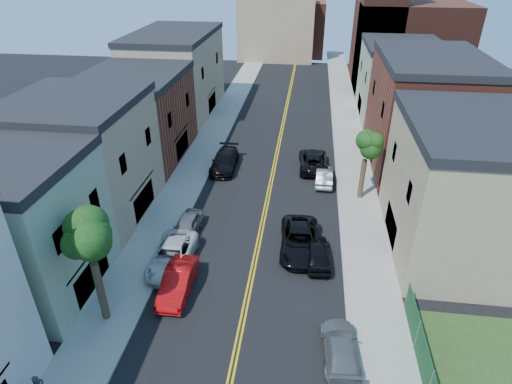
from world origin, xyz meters
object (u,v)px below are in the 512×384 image
(black_car_left, at_px, (225,161))
(grey_car_right, at_px, (340,349))
(grey_car_left, at_px, (187,226))
(silver_car_right, at_px, (324,176))
(red_sedan, at_px, (178,282))
(white_pickup, at_px, (172,256))
(dark_car_right_far, at_px, (313,160))
(black_suv_lane, at_px, (300,240))
(black_car_right, at_px, (318,253))

(black_car_left, relative_size, grey_car_right, 1.22)
(grey_car_left, height_order, silver_car_right, grey_car_left)
(red_sedan, height_order, silver_car_right, red_sedan)
(black_car_left, distance_m, grey_car_right, 23.50)
(white_pickup, distance_m, grey_car_left, 3.60)
(grey_car_left, distance_m, dark_car_right_far, 15.60)
(red_sedan, xyz_separation_m, grey_car_left, (-1.12, 6.07, -0.06))
(black_car_left, distance_m, black_suv_lane, 14.36)
(black_car_right, height_order, black_suv_lane, black_suv_lane)
(grey_car_right, xyz_separation_m, silver_car_right, (-0.67, 19.40, 0.03))
(white_pickup, bearing_deg, grey_car_left, 89.42)
(red_sedan, height_order, grey_car_left, red_sedan)
(black_car_right, bearing_deg, grey_car_right, 94.34)
(red_sedan, relative_size, black_car_right, 1.11)
(grey_car_right, distance_m, black_suv_lane, 9.40)
(grey_car_left, bearing_deg, white_pickup, -87.11)
(grey_car_left, relative_size, dark_car_right_far, 0.73)
(grey_car_left, xyz_separation_m, black_car_right, (9.78, -1.94, 0.00))
(red_sedan, distance_m, dark_car_right_far, 20.31)
(black_car_right, height_order, silver_car_right, black_car_right)
(white_pickup, distance_m, black_suv_lane, 8.95)
(white_pickup, height_order, dark_car_right_far, dark_car_right_far)
(grey_car_right, distance_m, silver_car_right, 19.42)
(silver_car_right, xyz_separation_m, dark_car_right_far, (-1.03, 2.97, 0.11))
(silver_car_right, bearing_deg, grey_car_right, 92.72)
(dark_car_right_far, bearing_deg, silver_car_right, 106.01)
(silver_car_right, bearing_deg, grey_car_left, 43.49)
(white_pickup, bearing_deg, black_suv_lane, 17.64)
(black_car_left, bearing_deg, dark_car_right_far, 7.63)
(white_pickup, height_order, black_car_right, white_pickup)
(grey_car_left, distance_m, grey_car_right, 14.77)
(red_sedan, distance_m, black_car_right, 9.60)
(black_car_right, bearing_deg, black_suv_lane, -46.21)
(grey_car_right, bearing_deg, black_car_right, -85.06)
(black_car_right, bearing_deg, black_car_left, -59.95)
(black_car_left, xyz_separation_m, black_car_right, (9.07, -13.22, -0.09))
(dark_car_right_far, height_order, black_suv_lane, black_suv_lane)
(white_pickup, distance_m, black_car_right, 9.92)
(white_pickup, relative_size, grey_car_right, 1.21)
(silver_car_right, relative_size, dark_car_right_far, 0.73)
(black_suv_lane, bearing_deg, black_car_right, -44.37)
(black_car_right, relative_size, silver_car_right, 1.01)
(grey_car_right, bearing_deg, silver_car_right, -91.83)
(dark_car_right_far, bearing_deg, red_sedan, 63.14)
(grey_car_left, bearing_deg, grey_car_right, -38.96)
(red_sedan, distance_m, black_suv_lane, 9.07)
(black_car_left, relative_size, black_suv_lane, 0.95)
(grey_car_left, bearing_deg, black_suv_lane, -2.47)
(black_car_right, relative_size, black_suv_lane, 0.72)
(red_sedan, distance_m, grey_car_right, 10.58)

